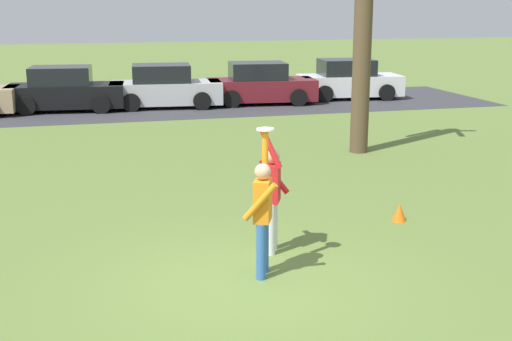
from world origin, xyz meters
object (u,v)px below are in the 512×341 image
(person_catcher, at_px, (263,210))
(person_defender, at_px, (272,192))
(parked_car_white, at_px, (349,81))
(field_cone_orange, at_px, (399,212))
(parked_car_silver, at_px, (165,88))
(bare_tree_tall, at_px, (363,19))
(parked_car_maroon, at_px, (260,85))
(frisbee_disc, at_px, (265,129))
(parked_car_black, at_px, (65,91))

(person_catcher, bearing_deg, person_defender, -0.00)
(parked_car_white, distance_m, field_cone_orange, 16.14)
(person_catcher, distance_m, person_defender, 0.97)
(parked_car_silver, height_order, bare_tree_tall, bare_tree_tall)
(person_catcher, relative_size, parked_car_maroon, 0.49)
(person_catcher, bearing_deg, parked_car_white, -1.95)
(person_defender, relative_size, parked_car_silver, 0.48)
(parked_car_silver, distance_m, parked_car_white, 7.57)
(frisbee_disc, distance_m, parked_car_silver, 16.42)
(person_defender, distance_m, field_cone_orange, 2.91)
(person_catcher, relative_size, parked_car_white, 0.49)
(person_defender, relative_size, parked_car_black, 0.48)
(person_defender, height_order, parked_car_maroon, person_defender)
(parked_car_silver, bearing_deg, person_defender, -85.69)
(parked_car_maroon, relative_size, parked_car_white, 1.00)
(parked_car_maroon, bearing_deg, frisbee_disc, -99.32)
(parked_car_white, bearing_deg, person_catcher, -110.37)
(person_catcher, height_order, parked_car_silver, person_catcher)
(parked_car_silver, bearing_deg, parked_car_white, 9.31)
(person_defender, bearing_deg, parked_car_black, -144.34)
(person_catcher, bearing_deg, parked_car_maroon, 8.99)
(frisbee_disc, bearing_deg, parked_car_white, 63.91)
(parked_car_maroon, bearing_deg, parked_car_silver, -174.69)
(parked_car_black, height_order, bare_tree_tall, bare_tree_tall)
(person_catcher, height_order, field_cone_orange, person_catcher)
(parked_car_maroon, bearing_deg, person_catcher, -99.44)
(parked_car_white, bearing_deg, frisbee_disc, -110.40)
(parked_car_silver, height_order, parked_car_white, same)
(person_catcher, relative_size, parked_car_silver, 0.49)
(parked_car_white, relative_size, field_cone_orange, 13.31)
(parked_car_white, height_order, bare_tree_tall, bare_tree_tall)
(parked_car_black, relative_size, field_cone_orange, 13.31)
(frisbee_disc, distance_m, parked_car_black, 16.76)
(parked_car_silver, height_order, field_cone_orange, parked_car_silver)
(parked_car_silver, relative_size, bare_tree_tall, 0.56)
(parked_car_maroon, xyz_separation_m, parked_car_white, (3.86, 0.50, 0.00))
(person_catcher, bearing_deg, frisbee_disc, -0.00)
(parked_car_black, relative_size, parked_car_white, 1.00)
(person_defender, xyz_separation_m, parked_car_white, (7.93, 16.14, -0.25))
(person_catcher, height_order, bare_tree_tall, bare_tree_tall)
(parked_car_black, distance_m, parked_car_maroon, 7.29)
(field_cone_orange, bearing_deg, parked_car_silver, 98.72)
(bare_tree_tall, bearing_deg, parked_car_white, 69.14)
(parked_car_black, xyz_separation_m, parked_car_maroon, (7.29, -0.12, 0.00))
(person_catcher, bearing_deg, bare_tree_tall, -8.13)
(person_defender, relative_size, bare_tree_tall, 0.27)
(frisbee_disc, distance_m, parked_car_maroon, 16.95)
(parked_car_silver, height_order, parked_car_maroon, same)
(person_defender, distance_m, bare_tree_tall, 8.12)
(person_catcher, height_order, parked_car_maroon, person_catcher)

